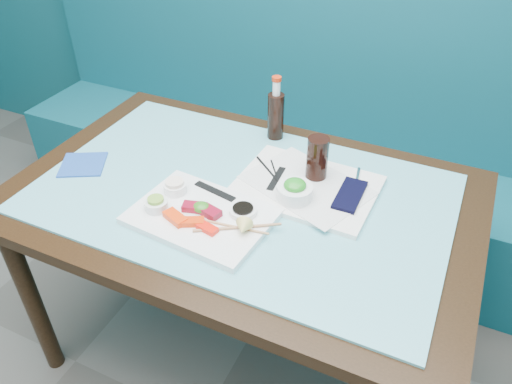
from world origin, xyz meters
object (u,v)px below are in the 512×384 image
at_px(serving_tray, 306,187).
at_px(blue_napkin, 83,164).
at_px(booth_bench, 322,159).
at_px(dining_table, 242,215).
at_px(seaweed_bowl, 295,192).
at_px(cola_glass, 317,158).
at_px(sashimi_plate, 202,216).
at_px(cola_bottle_body, 276,116).

height_order(serving_tray, blue_napkin, serving_tray).
relative_size(serving_tray, blue_napkin, 3.00).
xyz_separation_m(booth_bench, dining_table, (0.00, -0.84, 0.29)).
relative_size(seaweed_bowl, cola_glass, 0.78).
xyz_separation_m(dining_table, cola_glass, (0.18, 0.15, 0.17)).
relative_size(sashimi_plate, cola_glass, 2.82).
bearing_deg(dining_table, blue_napkin, -170.49).
height_order(seaweed_bowl, blue_napkin, seaweed_bowl).
height_order(serving_tray, cola_glass, cola_glass).
bearing_deg(blue_napkin, cola_glass, 18.52).
height_order(sashimi_plate, blue_napkin, sashimi_plate).
bearing_deg(seaweed_bowl, cola_bottle_body, 121.67).
bearing_deg(dining_table, sashimi_plate, -105.54).
bearing_deg(booth_bench, cola_glass, -75.15).
height_order(seaweed_bowl, cola_bottle_body, cola_bottle_body).
bearing_deg(seaweed_bowl, blue_napkin, -171.07).
bearing_deg(booth_bench, blue_napkin, -119.78).
bearing_deg(cola_glass, sashimi_plate, -126.20).
xyz_separation_m(dining_table, seaweed_bowl, (0.16, 0.02, 0.13)).
bearing_deg(serving_tray, sashimi_plate, -128.59).
relative_size(booth_bench, cola_bottle_body, 18.48).
distance_m(booth_bench, blue_napkin, 1.14).
distance_m(seaweed_bowl, cola_glass, 0.14).
xyz_separation_m(cola_glass, blue_napkin, (-0.71, -0.24, -0.08)).
distance_m(seaweed_bowl, blue_napkin, 0.70).
relative_size(booth_bench, sashimi_plate, 7.82).
height_order(seaweed_bowl, cola_glass, cola_glass).
xyz_separation_m(cola_glass, cola_bottle_body, (-0.22, 0.19, -0.00)).
distance_m(serving_tray, cola_bottle_body, 0.33).
relative_size(cola_glass, blue_napkin, 0.99).
relative_size(seaweed_bowl, cola_bottle_body, 0.65).
distance_m(cola_glass, cola_bottle_body, 0.29).
xyz_separation_m(dining_table, serving_tray, (0.17, 0.10, 0.10)).
bearing_deg(dining_table, booth_bench, 90.00).
bearing_deg(cola_bottle_body, sashimi_plate, -91.05).
height_order(booth_bench, seaweed_bowl, booth_bench).
distance_m(booth_bench, cola_bottle_body, 0.68).
distance_m(serving_tray, blue_napkin, 0.73).
relative_size(serving_tray, cola_glass, 3.05).
bearing_deg(booth_bench, sashimi_plate, -92.56).
relative_size(dining_table, seaweed_bowl, 13.24).
bearing_deg(serving_tray, booth_bench, 104.86).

